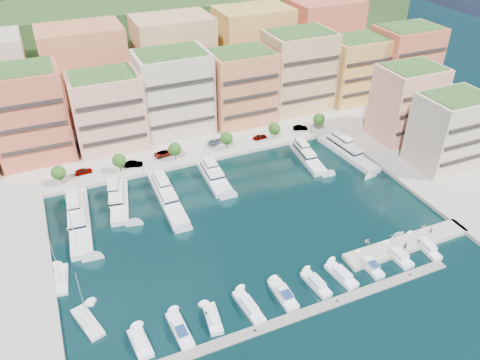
% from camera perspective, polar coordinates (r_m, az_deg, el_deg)
% --- Properties ---
extents(ground, '(400.00, 400.00, 0.00)m').
position_cam_1_polar(ground, '(114.24, 0.95, -5.18)').
color(ground, black).
rests_on(ground, ground).
extents(north_quay, '(220.00, 64.00, 2.00)m').
position_cam_1_polar(north_quay, '(164.10, -8.00, 7.45)').
color(north_quay, '#9E998E').
rests_on(north_quay, ground).
extents(east_quay, '(34.00, 76.00, 2.00)m').
position_cam_1_polar(east_quay, '(142.28, 25.83, -0.31)').
color(east_quay, '#9E998E').
rests_on(east_quay, ground).
extents(hillside, '(240.00, 40.00, 58.00)m').
position_cam_1_polar(hillside, '(207.25, -11.89, 12.75)').
color(hillside, '#1C3B18').
rests_on(hillside, ground).
extents(south_pontoon, '(72.00, 2.20, 0.35)m').
position_cam_1_polar(south_pontoon, '(94.25, 6.99, -16.17)').
color(south_pontoon, gray).
rests_on(south_pontoon, ground).
extents(finger_pier, '(32.00, 5.00, 2.00)m').
position_cam_1_polar(finger_pier, '(114.42, 19.65, -7.50)').
color(finger_pier, '#9E998E').
rests_on(finger_pier, ground).
extents(apartment_1, '(20.00, 16.50, 26.80)m').
position_cam_1_polar(apartment_1, '(144.93, -24.27, 7.30)').
color(apartment_1, '#CE5444').
rests_on(apartment_1, north_quay).
extents(apartment_2, '(20.00, 15.50, 22.80)m').
position_cam_1_polar(apartment_2, '(144.42, -15.84, 8.10)').
color(apartment_2, '#E99682').
rests_on(apartment_2, north_quay).
extents(apartment_3, '(22.00, 16.50, 25.80)m').
position_cam_1_polar(apartment_3, '(149.11, -8.05, 10.52)').
color(apartment_3, beige).
rests_on(apartment_3, north_quay).
extents(apartment_4, '(20.00, 15.50, 23.80)m').
position_cam_1_polar(apartment_4, '(154.42, 0.18, 11.28)').
color(apartment_4, '#DE8753').
rests_on(apartment_4, north_quay).
extents(apartment_5, '(22.00, 16.50, 26.80)m').
position_cam_1_polar(apartment_5, '(164.89, 7.11, 13.08)').
color(apartment_5, tan).
rests_on(apartment_5, north_quay).
extents(apartment_6, '(20.00, 15.50, 22.80)m').
position_cam_1_polar(apartment_6, '(175.64, 13.82, 12.98)').
color(apartment_6, gold).
rests_on(apartment_6, north_quay).
extents(apartment_7, '(22.00, 16.50, 24.80)m').
position_cam_1_polar(apartment_7, '(186.15, 19.37, 13.56)').
color(apartment_7, '#CE5444').
rests_on(apartment_7, north_quay).
extents(apartment_east_a, '(18.00, 14.50, 22.80)m').
position_cam_1_polar(apartment_east_a, '(153.29, 19.64, 8.91)').
color(apartment_east_a, '#E99682').
rests_on(apartment_east_a, east_quay).
extents(apartment_east_b, '(18.00, 14.50, 20.80)m').
position_cam_1_polar(apartment_east_b, '(142.50, 24.15, 5.53)').
color(apartment_east_b, beige).
rests_on(apartment_east_b, east_quay).
extents(backblock_1, '(26.00, 18.00, 30.00)m').
position_cam_1_polar(backblock_1, '(165.05, -18.20, 12.32)').
color(backblock_1, '#DE8753').
rests_on(backblock_1, north_quay).
extents(backblock_2, '(26.00, 18.00, 30.00)m').
position_cam_1_polar(backblock_2, '(169.88, -7.96, 14.24)').
color(backblock_2, tan).
rests_on(backblock_2, north_quay).
extents(backblock_3, '(26.00, 18.00, 30.00)m').
position_cam_1_polar(backblock_3, '(179.65, 1.57, 15.62)').
color(backblock_3, gold).
rests_on(backblock_3, north_quay).
extents(backblock_4, '(26.00, 18.00, 30.00)m').
position_cam_1_polar(backblock_4, '(193.63, 10.01, 16.49)').
color(backblock_4, '#CE5444').
rests_on(backblock_4, north_quay).
extents(tree_0, '(3.80, 3.80, 5.65)m').
position_cam_1_polar(tree_0, '(132.60, -21.27, 0.83)').
color(tree_0, '#473323').
rests_on(tree_0, north_quay).
extents(tree_1, '(3.80, 3.80, 5.65)m').
position_cam_1_polar(tree_1, '(133.19, -14.54, 2.34)').
color(tree_1, '#473323').
rests_on(tree_1, north_quay).
extents(tree_2, '(3.80, 3.80, 5.65)m').
position_cam_1_polar(tree_2, '(135.68, -7.95, 3.78)').
color(tree_2, '#473323').
rests_on(tree_2, north_quay).
extents(tree_3, '(3.80, 3.80, 5.65)m').
position_cam_1_polar(tree_3, '(139.97, -1.65, 5.11)').
color(tree_3, '#473323').
rests_on(tree_3, north_quay).
extents(tree_4, '(3.80, 3.80, 5.65)m').
position_cam_1_polar(tree_4, '(145.90, 4.22, 6.28)').
color(tree_4, '#473323').
rests_on(tree_4, north_quay).
extents(tree_5, '(3.80, 3.80, 5.65)m').
position_cam_1_polar(tree_5, '(153.27, 9.60, 7.30)').
color(tree_5, '#473323').
rests_on(tree_5, north_quay).
extents(lamppost_0, '(0.30, 0.30, 4.20)m').
position_cam_1_polar(lamppost_0, '(131.06, -19.40, 0.38)').
color(lamppost_0, black).
rests_on(lamppost_0, north_quay).
extents(lamppost_1, '(0.30, 0.30, 4.20)m').
position_cam_1_polar(lamppost_1, '(132.41, -11.77, 2.08)').
color(lamppost_1, black).
rests_on(lamppost_1, north_quay).
extents(lamppost_2, '(0.30, 0.30, 4.20)m').
position_cam_1_polar(lamppost_2, '(136.16, -4.42, 3.69)').
color(lamppost_2, black).
rests_on(lamppost_2, north_quay).
extents(lamppost_3, '(0.30, 0.30, 4.20)m').
position_cam_1_polar(lamppost_3, '(142.10, 2.46, 5.13)').
color(lamppost_3, black).
rests_on(lamppost_3, north_quay).
extents(lamppost_4, '(0.30, 0.30, 4.20)m').
position_cam_1_polar(lamppost_4, '(149.98, 8.72, 6.38)').
color(lamppost_4, black).
rests_on(lamppost_4, north_quay).
extents(yacht_0, '(6.95, 26.97, 7.30)m').
position_cam_1_polar(yacht_0, '(120.47, -19.08, -4.29)').
color(yacht_0, white).
rests_on(yacht_0, ground).
extents(yacht_1, '(7.64, 19.03, 7.30)m').
position_cam_1_polar(yacht_1, '(123.92, -14.55, -2.29)').
color(yacht_1, white).
rests_on(yacht_1, ground).
extents(yacht_2, '(4.54, 25.23, 7.30)m').
position_cam_1_polar(yacht_2, '(122.91, -8.97, -1.77)').
color(yacht_2, white).
rests_on(yacht_2, ground).
extents(yacht_3, '(5.58, 17.22, 7.30)m').
position_cam_1_polar(yacht_3, '(129.22, -3.23, 0.58)').
color(yacht_3, white).
rests_on(yacht_3, ground).
extents(yacht_5, '(5.99, 18.77, 7.30)m').
position_cam_1_polar(yacht_5, '(139.65, 8.09, 3.02)').
color(yacht_5, white).
rests_on(yacht_5, ground).
extents(yacht_6, '(6.74, 24.00, 7.30)m').
position_cam_1_polar(yacht_6, '(144.10, 12.78, 3.51)').
color(yacht_6, white).
rests_on(yacht_6, ground).
extents(cruiser_0, '(3.51, 7.34, 2.55)m').
position_cam_1_polar(cruiser_0, '(90.87, -12.03, -18.91)').
color(cruiser_0, white).
rests_on(cruiser_0, ground).
extents(cruiser_1, '(3.17, 9.20, 2.66)m').
position_cam_1_polar(cruiser_1, '(91.52, -7.31, -17.70)').
color(cruiser_1, white).
rests_on(cruiser_1, ground).
extents(cruiser_2, '(3.27, 7.47, 2.55)m').
position_cam_1_polar(cruiser_2, '(92.65, -3.32, -16.55)').
color(cruiser_2, white).
rests_on(cruiser_2, ground).
extents(cruiser_3, '(3.43, 9.28, 2.55)m').
position_cam_1_polar(cruiser_3, '(94.43, 1.08, -15.20)').
color(cruiser_3, white).
rests_on(cruiser_3, ground).
extents(cruiser_4, '(2.88, 8.15, 2.66)m').
position_cam_1_polar(cruiser_4, '(96.81, 5.34, -13.78)').
color(cruiser_4, white).
rests_on(cruiser_4, ground).
extents(cruiser_5, '(3.22, 8.03, 2.55)m').
position_cam_1_polar(cruiser_5, '(99.72, 9.26, -12.40)').
color(cruiser_5, white).
rests_on(cruiser_5, ground).
extents(cruiser_6, '(3.74, 8.27, 2.55)m').
position_cam_1_polar(cruiser_6, '(102.44, 12.27, -11.29)').
color(cruiser_6, white).
rests_on(cruiser_6, ground).
extents(cruiser_7, '(2.62, 7.60, 2.66)m').
position_cam_1_polar(cruiser_7, '(105.92, 15.53, -10.05)').
color(cruiser_7, white).
rests_on(cruiser_7, ground).
extents(cruiser_8, '(2.95, 7.70, 2.55)m').
position_cam_1_polar(cruiser_8, '(110.05, 18.70, -8.79)').
color(cruiser_8, white).
rests_on(cruiser_8, ground).
extents(cruiser_9, '(3.01, 8.98, 2.55)m').
position_cam_1_polar(cruiser_9, '(114.59, 21.69, -7.59)').
color(cruiser_9, white).
rests_on(cruiser_9, ground).
extents(sailboat_0, '(5.38, 9.46, 13.20)m').
position_cam_1_polar(sailboat_0, '(96.61, -18.07, -16.22)').
color(sailboat_0, white).
rests_on(sailboat_0, ground).
extents(sailboat_1, '(3.74, 9.03, 13.20)m').
position_cam_1_polar(sailboat_1, '(106.30, -20.98, -11.34)').
color(sailboat_1, white).
rests_on(sailboat_1, ground).
extents(sailboat_2, '(3.27, 8.18, 13.20)m').
position_cam_1_polar(sailboat_2, '(115.20, -19.37, -6.90)').
color(sailboat_2, white).
rests_on(sailboat_2, ground).
extents(tender_1, '(2.03, 1.91, 0.85)m').
position_cam_1_polar(tender_1, '(112.22, 15.21, -7.17)').
color(tender_1, beige).
rests_on(tender_1, ground).
extents(tender_2, '(4.91, 4.17, 0.86)m').
position_cam_1_polar(tender_2, '(115.80, 18.75, -6.44)').
color(tender_2, white).
rests_on(tender_2, ground).
extents(tender_3, '(2.06, 1.90, 0.91)m').
position_cam_1_polar(tender_3, '(120.59, 21.53, -5.30)').
color(tender_3, '#C0AB93').
rests_on(tender_3, ground).
extents(car_0, '(4.93, 2.22, 1.64)m').
position_cam_1_polar(car_0, '(136.76, -18.58, 1.03)').
color(car_0, gray).
rests_on(car_0, north_quay).
extents(car_1, '(5.31, 3.02, 1.66)m').
position_cam_1_polar(car_1, '(136.28, -12.85, 1.92)').
color(car_1, gray).
rests_on(car_1, north_quay).
extents(car_2, '(6.15, 3.51, 1.62)m').
position_cam_1_polar(car_2, '(139.87, -9.23, 3.24)').
color(car_2, gray).
rests_on(car_2, north_quay).
extents(car_3, '(5.99, 3.50, 1.63)m').
position_cam_1_polar(car_3, '(144.51, -2.91, 4.73)').
color(car_3, gray).
rests_on(car_3, north_quay).
extents(car_4, '(4.68, 2.31, 1.53)m').
position_cam_1_polar(car_4, '(147.20, 2.44, 5.30)').
color(car_4, gray).
rests_on(car_4, north_quay).
extents(car_5, '(4.90, 2.98, 1.53)m').
position_cam_1_polar(car_5, '(153.72, 7.36, 6.34)').
color(car_5, gray).
rests_on(car_5, north_quay).
extents(person_0, '(0.84, 0.83, 1.96)m').
position_cam_1_polar(person_0, '(111.02, 19.50, -7.56)').
color(person_0, '#232946').
rests_on(person_0, finger_pier).
extents(person_1, '(0.83, 0.67, 1.58)m').
position_cam_1_polar(person_1, '(117.81, 22.22, -5.68)').
color(person_1, brown).
rests_on(person_1, finger_pier).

